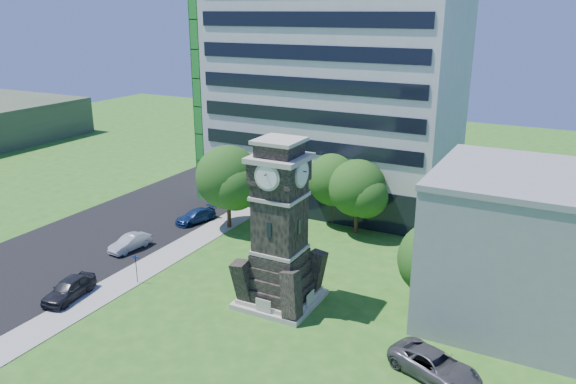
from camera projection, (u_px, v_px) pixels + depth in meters
The scene contains 16 objects.
ground at pixel (231, 304), 40.91m from camera, with size 160.00×160.00×0.00m, color #2A5F1B.
sidewalk at pixel (172, 253), 49.31m from camera, with size 3.00×70.00×0.06m, color gray.
street at pixel (101, 236), 53.08m from camera, with size 14.00×80.00×0.02m, color black.
clock_tower at pixel (280, 235), 39.62m from camera, with size 5.40×5.40×12.22m.
office_tall at pixel (335, 71), 59.66m from camera, with size 26.20×15.11×28.60m.
office_low at pixel (548, 251), 37.18m from camera, with size 15.20×12.20×10.40m.
car_street_south at pixel (69, 289), 41.52m from camera, with size 1.85×4.59×1.57m, color black.
car_street_mid at pixel (130, 243), 49.99m from camera, with size 1.40×4.02×1.33m, color #A8AAAF.
car_street_north at pixel (196, 216), 56.54m from camera, with size 1.79×4.40×1.28m, color navy.
car_east_lot at pixel (435, 365), 32.58m from camera, with size 2.56×5.55×1.54m, color #4A494E.
park_bench at pixel (265, 293), 41.54m from camera, with size 1.69×0.45×0.87m.
street_sign at pixel (136, 266), 43.65m from camera, with size 0.56×0.06×2.33m.
tree_nw at pixel (229, 179), 53.77m from camera, with size 6.78×6.17×8.25m.
tree_nc at pixel (335, 181), 55.11m from camera, with size 5.85×5.32×7.24m.
tree_ne at pixel (358, 190), 52.59m from camera, with size 5.97×5.42×7.24m.
tree_east at pixel (437, 262), 38.58m from camera, with size 5.86×5.33×6.73m.
Camera 1 is at (20.63, -30.23, 20.44)m, focal length 35.00 mm.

